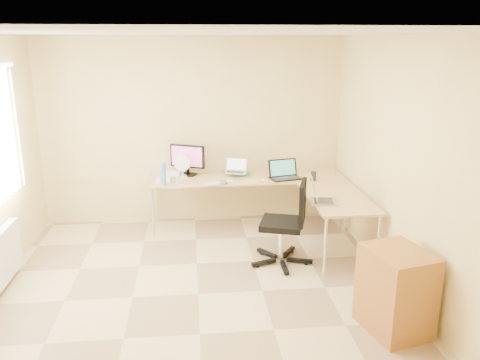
{
  "coord_description": "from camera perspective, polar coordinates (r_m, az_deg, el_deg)",
  "views": [
    {
      "loc": [
        -0.03,
        -4.53,
        2.53
      ],
      "look_at": [
        0.55,
        1.1,
        0.9
      ],
      "focal_mm": 36.36,
      "sensor_mm": 36.0,
      "label": 1
    }
  ],
  "objects": [
    {
      "name": "keyboard",
      "position": [
        6.35,
        -2.45,
        -0.32
      ],
      "size": [
        0.42,
        0.22,
        0.02
      ],
      "primitive_type": "cube",
      "rotation": [
        0.0,
        0.0,
        0.29
      ],
      "color": "silver",
      "rests_on": "desk_main"
    },
    {
      "name": "water_bottle",
      "position": [
        6.31,
        -9.05,
        0.69
      ],
      "size": [
        0.1,
        0.1,
        0.29
      ],
      "primitive_type": "cylinder",
      "rotation": [
        0.0,
        0.0,
        -0.16
      ],
      "color": "#5682C4",
      "rests_on": "desk_main"
    },
    {
      "name": "desk_fan",
      "position": [
        6.66,
        -6.77,
        1.62
      ],
      "size": [
        0.3,
        0.3,
        0.3
      ],
      "primitive_type": "cylinder",
      "rotation": [
        0.0,
        0.0,
        -0.32
      ],
      "color": "white",
      "rests_on": "desk_main"
    },
    {
      "name": "cd_stack",
      "position": [
        6.35,
        -1.89,
        -0.26
      ],
      "size": [
        0.13,
        0.13,
        0.03
      ],
      "primitive_type": "cylinder",
      "rotation": [
        0.0,
        0.0,
        -0.05
      ],
      "color": "#A4A6C1",
      "rests_on": "desk_main"
    },
    {
      "name": "desk_return",
      "position": [
        6.05,
        11.19,
        -5.21
      ],
      "size": [
        0.7,
        1.3,
        0.73
      ],
      "primitive_type": "cube",
      "color": "tan",
      "rests_on": "ground"
    },
    {
      "name": "laptop_black",
      "position": [
        6.55,
        5.37,
        1.22
      ],
      "size": [
        0.46,
        0.39,
        0.26
      ],
      "primitive_type": "cube",
      "rotation": [
        0.0,
        0.0,
        0.23
      ],
      "color": "black",
      "rests_on": "desk_main"
    },
    {
      "name": "wall_right",
      "position": [
        5.16,
        18.73,
        1.39
      ],
      "size": [
        0.0,
        4.5,
        4.5
      ],
      "primitive_type": "plane",
      "rotation": [
        1.57,
        0.0,
        -1.57
      ],
      "color": "beige",
      "rests_on": "ground"
    },
    {
      "name": "book_stack",
      "position": [
        6.81,
        0.07,
        0.94
      ],
      "size": [
        0.25,
        0.3,
        0.04
      ],
      "primitive_type": "cube",
      "rotation": [
        0.0,
        0.0,
        0.21
      ],
      "color": "#247E62",
      "rests_on": "desk_main"
    },
    {
      "name": "ceiling",
      "position": [
        4.53,
        -5.75,
        16.86
      ],
      "size": [
        4.5,
        4.5,
        0.0
      ],
      "primitive_type": "plane",
      "rotation": [
        3.14,
        0.0,
        0.0
      ],
      "color": "white",
      "rests_on": "ground"
    },
    {
      "name": "mug",
      "position": [
        6.42,
        -7.88,
        0.04
      ],
      "size": [
        0.11,
        0.11,
        0.09
      ],
      "primitive_type": "imported",
      "rotation": [
        0.0,
        0.0,
        -0.17
      ],
      "color": "silver",
      "rests_on": "desk_main"
    },
    {
      "name": "floor",
      "position": [
        5.19,
        -4.93,
        -13.18
      ],
      "size": [
        4.5,
        4.5,
        0.0
      ],
      "primitive_type": "plane",
      "color": "#CDB587",
      "rests_on": "ground"
    },
    {
      "name": "mouse",
      "position": [
        6.44,
        2.8,
        -0.03
      ],
      "size": [
        0.11,
        0.09,
        0.03
      ],
      "primitive_type": "ellipsoid",
      "rotation": [
        0.0,
        0.0,
        0.33
      ],
      "color": "white",
      "rests_on": "desk_main"
    },
    {
      "name": "wall_back",
      "position": [
        6.89,
        -5.57,
        5.71
      ],
      "size": [
        4.5,
        0.0,
        4.5
      ],
      "primitive_type": "plane",
      "rotation": [
        1.57,
        0.0,
        0.0
      ],
      "color": "beige",
      "rests_on": "ground"
    },
    {
      "name": "white_box",
      "position": [
        6.73,
        -7.8,
        0.74
      ],
      "size": [
        0.25,
        0.21,
        0.08
      ],
      "primitive_type": "cube",
      "rotation": [
        0.0,
        0.0,
        -0.36
      ],
      "color": "silver",
      "rests_on": "desk_main"
    },
    {
      "name": "office_chair",
      "position": [
        5.66,
        4.89,
        -5.02
      ],
      "size": [
        0.76,
        0.76,
        1.02
      ],
      "primitive_type": "cube",
      "rotation": [
        0.0,
        0.0,
        -0.3
      ],
      "color": "black",
      "rests_on": "ground"
    },
    {
      "name": "laptop_center",
      "position": [
        6.67,
        -0.54,
        1.66
      ],
      "size": [
        0.36,
        0.32,
        0.19
      ],
      "primitive_type": "cube",
      "rotation": [
        0.0,
        0.0,
        -0.33
      ],
      "color": "silver",
      "rests_on": "desk_main"
    },
    {
      "name": "desk_main",
      "position": [
        6.78,
        0.82,
        -2.55
      ],
      "size": [
        2.65,
        0.7,
        0.73
      ],
      "primitive_type": "cube",
      "color": "tan",
      "rests_on": "ground"
    },
    {
      "name": "radiator",
      "position": [
        5.75,
        -25.97,
        -7.95
      ],
      "size": [
        0.09,
        0.8,
        0.55
      ],
      "primitive_type": "cube",
      "color": "white",
      "rests_on": "ground"
    },
    {
      "name": "laptop_return",
      "position": [
        5.66,
        9.85,
        -1.44
      ],
      "size": [
        0.4,
        0.34,
        0.24
      ],
      "primitive_type": "cube",
      "rotation": [
        0.0,
        0.0,
        1.4
      ],
      "color": "#B7B9C5",
      "rests_on": "desk_return"
    },
    {
      "name": "monitor",
      "position": [
        6.73,
        -6.18,
        2.36
      ],
      "size": [
        0.52,
        0.37,
        0.43
      ],
      "primitive_type": "cube",
      "rotation": [
        0.0,
        0.0,
        -0.45
      ],
      "color": "black",
      "rests_on": "desk_main"
    },
    {
      "name": "cabinet",
      "position": [
        4.66,
        17.77,
        -12.56
      ],
      "size": [
        0.6,
        0.69,
        0.82
      ],
      "primitive_type": "cube",
      "rotation": [
        0.0,
        0.0,
        0.24
      ],
      "color": "#AA5A39",
      "rests_on": "ground"
    },
    {
      "name": "wall_front",
      "position": [
        2.59,
        -4.59,
        -12.38
      ],
      "size": [
        4.5,
        0.0,
        4.5
      ],
      "primitive_type": "plane",
      "rotation": [
        -1.57,
        0.0,
        0.0
      ],
      "color": "beige",
      "rests_on": "ground"
    },
    {
      "name": "papers",
      "position": [
        6.57,
        -8.89,
        -0.0
      ],
      "size": [
        0.26,
        0.35,
        0.01
      ],
      "primitive_type": "cube",
      "rotation": [
        0.0,
        0.0,
        -0.09
      ],
      "color": "silver",
      "rests_on": "desk_main"
    },
    {
      "name": "black_cup",
      "position": [
        6.53,
        8.6,
        0.44
      ],
      "size": [
        0.08,
        0.08,
        0.12
      ],
      "primitive_type": "cylinder",
      "rotation": [
        0.0,
        0.0,
        -0.18
      ],
      "color": "black",
      "rests_on": "desk_main"
    }
  ]
}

